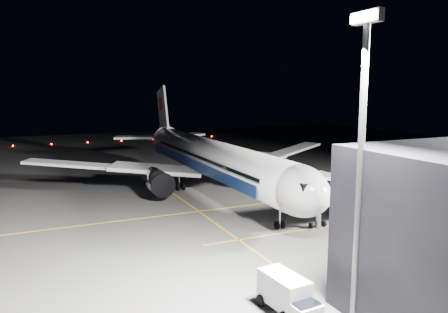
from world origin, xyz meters
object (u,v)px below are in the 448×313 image
Objects in this scene: airliner at (209,158)px; baggage_tug at (284,168)px; jet_bridge at (409,179)px; service_truck at (288,294)px; floodlight_mast_south at (361,144)px; safety_cone_b at (257,188)px; safety_cone_a at (227,183)px; safety_cone_c at (231,176)px.

airliner is 28.29× the size of baggage_tug.
jet_bridge is at bearing 0.86° from baggage_tug.
jet_bridge reaches higher than service_truck.
floodlight_mast_south is 30.15× the size of safety_cone_b.
service_truck is 2.50× the size of baggage_tug.
baggage_tug is 16.16m from safety_cone_a.
safety_cone_a is 0.82× the size of safety_cone_b.
service_truck is 8.82× the size of safety_cone_c.
safety_cone_c is at bearing 179.62° from safety_cone_b.
airliner is 11.33× the size of service_truck.
jet_bridge is at bearing 29.33° from safety_cone_b.
safety_cone_b is at bearing -0.38° from safety_cone_c.
safety_cone_a is 6.09m from safety_cone_b.
safety_cone_c is (-10.29, 0.07, -0.04)m from safety_cone_b.
jet_bridge is 50.11× the size of safety_cone_b.
baggage_tug is 3.53× the size of safety_cone_c.
service_truck is at bearing -18.59° from safety_cone_a.
safety_cone_b is at bearing 29.34° from safety_cone_a.
safety_cone_b is (-34.96, 16.52, -1.10)m from service_truck.
service_truck is 38.68m from safety_cone_b.
safety_cone_b reaches higher than safety_cone_a.
jet_bridge is 1.66× the size of floodlight_mast_south.
service_truck is (15.25, -27.60, -3.14)m from jet_bridge.
safety_cone_c is (-45.25, 16.59, -1.13)m from service_truck.
floodlight_mast_south is at bearing -15.23° from safety_cone_c.
floodlight_mast_south reaches higher than service_truck.
floodlight_mast_south reaches higher than jet_bridge.
safety_cone_b is (3.37, 6.98, -4.82)m from airliner.
airliner is at bearing -115.76° from safety_cone_b.
floodlight_mast_south is at bearing -24.43° from baggage_tug.
airliner reaches higher than baggage_tug.
jet_bridge is 61.16× the size of safety_cone_a.
baggage_tug is 3.17× the size of safety_cone_b.
service_truck is at bearing -20.13° from safety_cone_c.
floodlight_mast_south is at bearing 47.23° from service_truck.
safety_cone_a is (6.09, -14.96, -0.42)m from baggage_tug.
service_truck reaches higher than safety_cone_a.
service_truck is 48.21m from safety_cone_c.
service_truck is 7.90× the size of safety_cone_b.
floodlight_mast_south is 33.65× the size of safety_cone_c.
jet_bridge is at bearing 29.33° from safety_cone_a.
jet_bridge is 55.92× the size of safety_cone_c.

